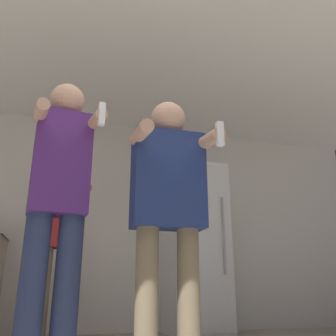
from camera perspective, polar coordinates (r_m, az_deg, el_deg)
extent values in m
cube|color=silver|center=(4.69, -9.61, -7.91)|extent=(7.00, 0.06, 2.55)
cube|color=silver|center=(3.61, -5.33, 17.95)|extent=(7.00, 3.91, 0.05)
cube|color=white|center=(4.51, 4.12, -11.87)|extent=(0.66, 0.67, 1.90)
cube|color=silver|center=(4.19, 5.70, -11.32)|extent=(0.63, 0.01, 1.83)
cylinder|color=#99999E|center=(4.26, 8.47, -10.04)|extent=(0.02, 0.02, 0.86)
cylinder|color=#75664C|center=(2.16, -3.25, -19.51)|extent=(0.13, 0.13, 0.79)
cylinder|color=#75664C|center=(2.22, 3.15, -19.48)|extent=(0.13, 0.13, 0.79)
cube|color=navy|center=(2.28, 0.00, -1.85)|extent=(0.44, 0.20, 0.59)
sphere|color=tan|center=(2.43, 0.00, 7.42)|extent=(0.22, 0.22, 0.22)
cylinder|color=tan|center=(2.16, -4.12, 5.35)|extent=(0.08, 0.36, 0.14)
cylinder|color=tan|center=(2.27, 6.21, 4.22)|extent=(0.08, 0.36, 0.14)
cube|color=white|center=(2.11, 7.92, 5.19)|extent=(0.04, 0.04, 0.14)
cylinder|color=navy|center=(2.31, -20.09, -17.34)|extent=(0.15, 0.15, 0.88)
cylinder|color=navy|center=(2.33, -15.24, -17.78)|extent=(0.15, 0.15, 0.88)
cube|color=#4C236B|center=(2.45, -15.93, 0.68)|extent=(0.37, 0.24, 0.66)
sphere|color=tan|center=(2.62, -15.07, 9.85)|extent=(0.22, 0.22, 0.22)
cylinder|color=tan|center=(2.37, -18.76, 8.13)|extent=(0.12, 0.36, 0.13)
cylinder|color=tan|center=(2.41, -10.97, 7.04)|extent=(0.12, 0.36, 0.13)
cube|color=white|center=(2.24, -10.07, 8.09)|extent=(0.04, 0.04, 0.14)
cylinder|color=#75664C|center=(3.62, -18.81, -17.91)|extent=(0.14, 0.14, 0.83)
cylinder|color=#75664C|center=(3.65, -15.93, -18.16)|extent=(0.14, 0.14, 0.83)
cube|color=maroon|center=(3.70, -16.30, -6.82)|extent=(0.36, 0.27, 0.62)
sphere|color=brown|center=(3.80, -15.75, -0.71)|extent=(0.21, 0.21, 0.21)
cylinder|color=brown|center=(3.56, -17.75, -2.42)|extent=(0.17, 0.37, 0.15)
cylinder|color=brown|center=(3.62, -12.99, -3.11)|extent=(0.17, 0.37, 0.15)
cube|color=white|center=(3.45, -12.22, -2.95)|extent=(0.04, 0.04, 0.14)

